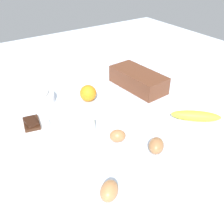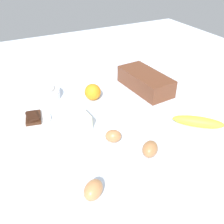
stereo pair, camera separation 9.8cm
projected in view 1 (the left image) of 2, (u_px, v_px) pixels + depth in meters
ground_plane at (112, 123)px, 1.01m from camera, size 2.40×2.40×0.02m
loaf_pan at (138, 79)px, 1.21m from camera, size 0.29×0.15×0.08m
flour_bowl at (127, 111)px, 1.00m from camera, size 0.14×0.14×0.07m
sugar_bowl at (36, 97)px, 1.10m from camera, size 0.15×0.15×0.07m
banana at (196, 116)px, 0.99m from camera, size 0.16×0.17×0.04m
orange_fruit at (89, 93)px, 1.11m from camera, size 0.07×0.07×0.07m
butter_block at (80, 123)px, 0.94m from camera, size 0.09×0.07×0.06m
egg_near_butter at (109, 191)px, 0.69m from camera, size 0.08×0.08×0.05m
egg_beside_bowl at (156, 146)px, 0.84m from camera, size 0.08×0.08×0.05m
egg_loose at (118, 136)px, 0.89m from camera, size 0.07×0.07×0.05m
chocolate_plate at (32, 125)px, 0.96m from camera, size 0.13×0.13×0.03m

